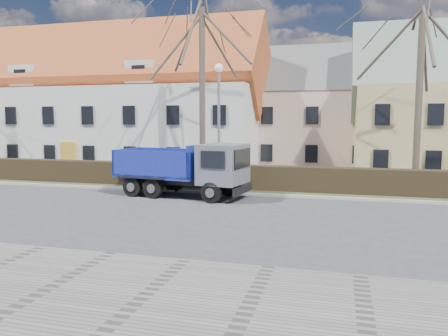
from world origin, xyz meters
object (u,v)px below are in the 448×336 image
(streetlight, at_px, (219,125))
(cart_frame, at_px, (127,183))
(dump_truck, at_px, (177,169))
(parked_car_a, at_px, (133,165))

(streetlight, relative_size, cart_frame, 9.69)
(dump_truck, xyz_separation_m, streetlight, (1.14, 3.52, 2.11))
(dump_truck, height_order, streetlight, streetlight)
(dump_truck, distance_m, parked_car_a, 10.02)
(dump_truck, relative_size, cart_frame, 9.52)
(dump_truck, distance_m, cart_frame, 3.92)
(dump_truck, bearing_deg, streetlight, 80.36)
(dump_truck, bearing_deg, cart_frame, 166.98)
(cart_frame, relative_size, parked_car_a, 0.20)
(dump_truck, xyz_separation_m, parked_car_a, (-6.37, 7.70, -0.76))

